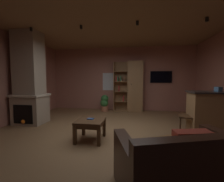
# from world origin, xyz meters

# --- Properties ---
(floor) EXTENTS (6.26, 6.08, 0.02)m
(floor) POSITION_xyz_m (0.00, 0.00, -0.01)
(floor) COLOR olive
(floor) RESTS_ON ground
(wall_back) EXTENTS (6.38, 0.06, 2.79)m
(wall_back) POSITION_xyz_m (0.00, 3.07, 1.39)
(wall_back) COLOR #AD7060
(wall_back) RESTS_ON ground
(ceiling) EXTENTS (6.26, 6.08, 0.02)m
(ceiling) POSITION_xyz_m (0.00, 0.00, 2.80)
(ceiling) COLOR #8E6B47
(window_pane_back) EXTENTS (0.56, 0.01, 0.79)m
(window_pane_back) POSITION_xyz_m (-0.55, 3.04, 1.27)
(window_pane_back) COLOR white
(stone_fireplace) EXTENTS (0.95, 0.75, 2.79)m
(stone_fireplace) POSITION_xyz_m (-2.58, 0.55, 1.26)
(stone_fireplace) COLOR tan
(stone_fireplace) RESTS_ON ground
(bookshelf_cabinet) EXTENTS (1.23, 0.41, 2.14)m
(bookshelf_cabinet) POSITION_xyz_m (0.55, 2.80, 1.06)
(bookshelf_cabinet) COLOR #997047
(bookshelf_cabinet) RESTS_ON ground
(kitchen_bar_counter) EXTENTS (1.55, 0.62, 1.08)m
(kitchen_bar_counter) POSITION_xyz_m (2.68, 0.22, 0.54)
(kitchen_bar_counter) COLOR #997047
(kitchen_bar_counter) RESTS_ON ground
(tissue_box) EXTENTS (0.15, 0.15, 0.11)m
(tissue_box) POSITION_xyz_m (2.52, 0.20, 1.14)
(tissue_box) COLOR #598CBF
(tissue_box) RESTS_ON kitchen_bar_counter
(leather_couch) EXTENTS (1.67, 1.30, 0.84)m
(leather_couch) POSITION_xyz_m (1.17, -1.79, 0.31)
(leather_couch) COLOR #382116
(leather_couch) RESTS_ON ground
(coffee_table) EXTENTS (0.60, 0.62, 0.46)m
(coffee_table) POSITION_xyz_m (-0.37, -0.41, 0.37)
(coffee_table) COLOR #4C331E
(coffee_table) RESTS_ON ground
(table_book_0) EXTENTS (0.16, 0.13, 0.02)m
(table_book_0) POSITION_xyz_m (-0.38, -0.36, 0.47)
(table_book_0) COLOR #2D4C8C
(table_book_0) RESTS_ON coffee_table
(dining_chair) EXTENTS (0.52, 0.52, 0.92)m
(dining_chair) POSITION_xyz_m (2.00, 0.22, 0.53)
(dining_chair) COLOR #4C331E
(dining_chair) RESTS_ON ground
(potted_floor_plant) EXTENTS (0.36, 0.36, 0.71)m
(potted_floor_plant) POSITION_xyz_m (-0.66, 2.60, 0.38)
(potted_floor_plant) COLOR #B77051
(potted_floor_plant) RESTS_ON ground
(wall_mounted_tv) EXTENTS (0.89, 0.06, 0.50)m
(wall_mounted_tv) POSITION_xyz_m (1.73, 3.01, 1.48)
(wall_mounted_tv) COLOR black
(track_light_spot_0) EXTENTS (0.07, 0.07, 0.09)m
(track_light_spot_0) POSITION_xyz_m (-2.18, 0.18, 2.72)
(track_light_spot_0) COLOR black
(track_light_spot_1) EXTENTS (0.07, 0.07, 0.09)m
(track_light_spot_1) POSITION_xyz_m (-0.78, 0.23, 2.72)
(track_light_spot_1) COLOR black
(track_light_spot_2) EXTENTS (0.07, 0.07, 0.09)m
(track_light_spot_2) POSITION_xyz_m (0.65, 0.18, 2.72)
(track_light_spot_2) COLOR black
(track_light_spot_3) EXTENTS (0.07, 0.07, 0.09)m
(track_light_spot_3) POSITION_xyz_m (2.21, 0.20, 2.72)
(track_light_spot_3) COLOR black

